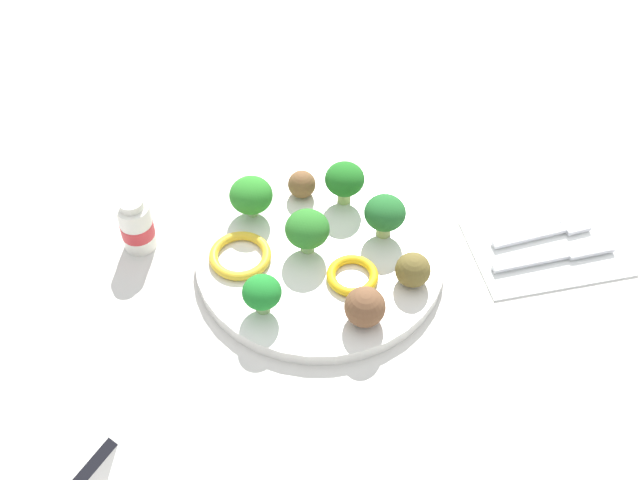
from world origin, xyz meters
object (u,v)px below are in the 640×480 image
object	(u,v)px
broccoli_floret_front_left	(345,180)
meatball_center	(365,307)
napkin	(546,248)
meatball_front_left	(413,270)
knife	(559,255)
broccoli_floret_back_left	(307,229)
broccoli_floret_center	(385,214)
yogurt_bottle	(137,226)
fork	(547,232)
broccoli_floret_near_rim	(262,293)
meatball_near_rim	(302,184)
broccoli_floret_back_right	(251,195)
pepper_ring_front_left	(352,276)
pepper_ring_front_right	(240,257)
plate	(320,257)

from	to	relation	value
broccoli_floret_front_left	meatball_center	size ratio (longest dim) A/B	1.25
napkin	meatball_front_left	bearing A→B (deg)	-165.62
napkin	knife	world-z (taller)	knife
meatball_center	broccoli_floret_back_left	bearing A→B (deg)	115.30
napkin	broccoli_floret_center	bearing A→B (deg)	170.80
napkin	yogurt_bottle	distance (m)	0.47
meatball_front_left	fork	xyz separation A→B (m)	(0.17, 0.06, -0.03)
broccoli_floret_near_rim	meatball_near_rim	size ratio (longest dim) A/B	1.37
broccoli_floret_center	fork	world-z (taller)	broccoli_floret_center
broccoli_floret_back_right	pepper_ring_front_left	bearing A→B (deg)	-46.79
broccoli_floret_back_right	meatball_center	xyz separation A→B (m)	(0.11, -0.16, -0.01)
meatball_front_left	pepper_ring_front_left	world-z (taller)	meatball_front_left
broccoli_floret_near_rim	meatball_front_left	world-z (taller)	broccoli_floret_near_rim
meatball_center	napkin	size ratio (longest dim) A/B	0.25
pepper_ring_front_right	yogurt_bottle	size ratio (longest dim) A/B	0.97
pepper_ring_front_left	meatball_center	bearing A→B (deg)	-85.17
broccoli_floret_center	broccoli_floret_front_left	size ratio (longest dim) A/B	0.99
broccoli_floret_front_left	meatball_front_left	size ratio (longest dim) A/B	1.40
meatball_front_left	pepper_ring_front_right	size ratio (longest dim) A/B	0.55
broccoli_floret_back_left	meatball_near_rim	xyz separation A→B (m)	(0.00, 0.09, -0.02)
napkin	fork	xyz separation A→B (m)	(0.01, 0.02, 0.00)
broccoli_floret_center	pepper_ring_front_left	size ratio (longest dim) A/B	0.94
fork	yogurt_bottle	xyz separation A→B (m)	(-0.47, 0.04, 0.02)
broccoli_floret_back_left	yogurt_bottle	size ratio (longest dim) A/B	0.75
broccoli_floret_back_left	yogurt_bottle	xyz separation A→B (m)	(-0.19, 0.04, -0.02)
yogurt_bottle	plate	bearing A→B (deg)	-13.19
broccoli_floret_back_left	pepper_ring_front_right	world-z (taller)	broccoli_floret_back_left
meatball_near_rim	yogurt_bottle	xyz separation A→B (m)	(-0.19, -0.05, -0.00)
broccoli_floret_back_left	pepper_ring_front_left	distance (m)	0.07
meatball_center	meatball_front_left	size ratio (longest dim) A/B	1.12
plate	broccoli_floret_back_left	size ratio (longest dim) A/B	5.24
plate	meatball_near_rim	xyz separation A→B (m)	(-0.01, 0.09, 0.02)
broccoli_floret_near_rim	fork	world-z (taller)	broccoli_floret_near_rim
broccoli_floret_near_rim	napkin	distance (m)	0.34
plate	napkin	xyz separation A→B (m)	(0.26, -0.01, -0.01)
meatball_front_left	knife	xyz separation A→B (m)	(0.18, 0.03, -0.03)
broccoli_floret_back_left	fork	distance (m)	0.28
pepper_ring_front_left	napkin	bearing A→B (deg)	7.89
broccoli_floret_center	broccoli_floret_front_left	bearing A→B (deg)	123.26
broccoli_floret_near_rim	yogurt_bottle	xyz separation A→B (m)	(-0.13, 0.12, -0.01)
broccoli_floret_center	plate	bearing A→B (deg)	-165.23
pepper_ring_front_right	yogurt_bottle	distance (m)	0.12
broccoli_floret_back_left	pepper_ring_front_left	world-z (taller)	broccoli_floret_back_left
meatball_near_rim	yogurt_bottle	world-z (taller)	yogurt_bottle
napkin	yogurt_bottle	xyz separation A→B (m)	(-0.46, 0.06, 0.03)
broccoli_floret_center	broccoli_floret_back_left	distance (m)	0.09
knife	pepper_ring_front_right	bearing A→B (deg)	176.00
broccoli_floret_near_rim	broccoli_floret_back_right	xyz separation A→B (m)	(-0.00, 0.14, 0.00)
broccoli_floret_back_right	napkin	distance (m)	0.34
broccoli_floret_near_rim	pepper_ring_front_left	distance (m)	0.11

